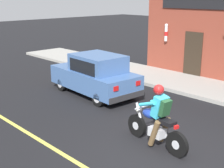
{
  "coord_description": "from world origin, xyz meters",
  "views": [
    {
      "loc": [
        -5.62,
        -4.08,
        3.68
      ],
      "look_at": [
        1.01,
        2.79,
        0.95
      ],
      "focal_mm": 50.0,
      "sensor_mm": 36.0,
      "label": 1
    }
  ],
  "objects": [
    {
      "name": "lane_stripe",
      "position": [
        -1.8,
        3.0,
        0.0
      ],
      "size": [
        0.12,
        19.8,
        0.01
      ],
      "primitive_type": "cube",
      "color": "#D1C64C",
      "rests_on": "ground"
    },
    {
      "name": "car_hatchback",
      "position": [
        1.86,
        4.59,
        0.77
      ],
      "size": [
        1.88,
        3.88,
        1.57
      ],
      "color": "black",
      "rests_on": "ground"
    },
    {
      "name": "motorcycle_with_rider",
      "position": [
        0.16,
        0.31,
        0.68
      ],
      "size": [
        0.61,
        2.02,
        1.62
      ],
      "color": "black",
      "rests_on": "ground"
    },
    {
      "name": "sidewalk_curb",
      "position": [
        5.45,
        3.0,
        0.07
      ],
      "size": [
        2.6,
        22.0,
        0.14
      ],
      "primitive_type": "cube",
      "color": "#9E9B93",
      "rests_on": "ground"
    },
    {
      "name": "ground_plane",
      "position": [
        0.0,
        0.0,
        0.0
      ],
      "size": [
        80.0,
        80.0,
        0.0
      ],
      "primitive_type": "plane",
      "color": "black"
    }
  ]
}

